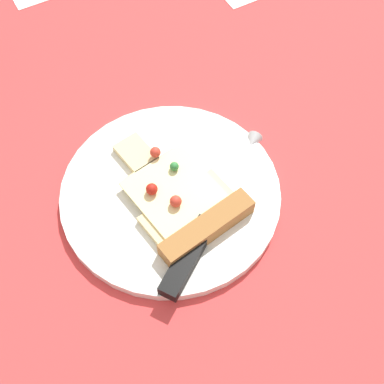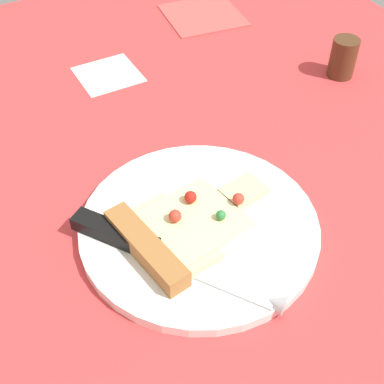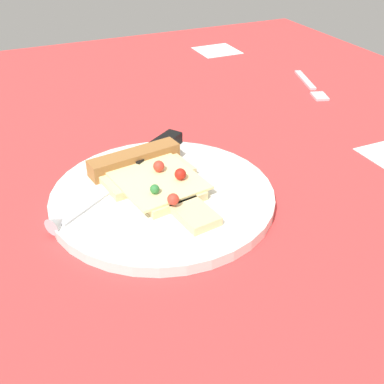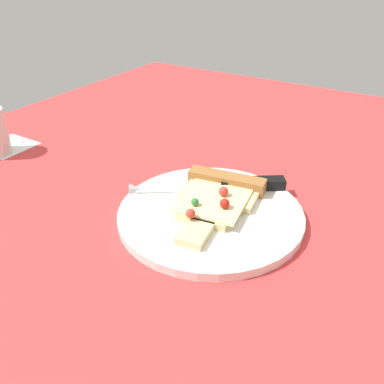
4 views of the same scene
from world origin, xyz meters
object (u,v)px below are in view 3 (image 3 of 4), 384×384
at_px(plate, 163,197).
at_px(fork, 311,85).
at_px(knife, 135,166).
at_px(pizza_slice, 152,177).

distance_m(plate, fork, 0.46).
bearing_deg(knife, pizza_slice, 160.05).
height_order(plate, fork, plate).
bearing_deg(plate, fork, 31.65).
xyz_separation_m(plate, pizza_slice, (-0.00, 0.03, 0.01)).
distance_m(knife, fork, 0.44).
distance_m(plate, pizza_slice, 0.03).
height_order(plate, pizza_slice, pizza_slice).
bearing_deg(fork, pizza_slice, 46.83).
xyz_separation_m(pizza_slice, knife, (-0.01, 0.04, -0.00)).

